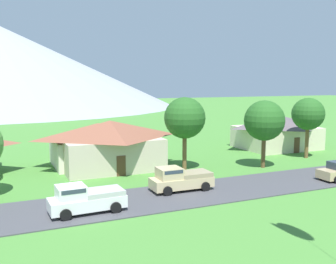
% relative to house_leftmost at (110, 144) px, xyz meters
% --- Properties ---
extents(road_strip, '(160.00, 6.64, 0.08)m').
position_rel_house_leftmost_xyz_m(road_strip, '(0.28, -11.90, -2.58)').
color(road_strip, '#424247').
rests_on(road_strip, ground).
extents(house_leftmost, '(10.65, 8.19, 5.06)m').
position_rel_house_leftmost_xyz_m(house_leftmost, '(0.00, 0.00, 0.00)').
color(house_leftmost, beige).
rests_on(house_leftmost, ground).
extents(house_left_center, '(10.57, 8.63, 4.58)m').
position_rel_house_leftmost_xyz_m(house_left_center, '(24.23, 2.90, -0.25)').
color(house_left_center, beige).
rests_on(house_left_center, ground).
extents(house_rightmost, '(10.40, 7.78, 4.54)m').
position_rel_house_leftmost_xyz_m(house_rightmost, '(-0.61, 2.75, -0.27)').
color(house_rightmost, beige).
rests_on(house_rightmost, ground).
extents(tree_left_of_center, '(3.83, 3.83, 7.20)m').
position_rel_house_leftmost_xyz_m(tree_left_of_center, '(22.96, -4.12, 2.62)').
color(tree_left_of_center, brown).
rests_on(tree_left_of_center, ground).
extents(tree_right_of_center, '(4.26, 4.26, 7.16)m').
position_rel_house_leftmost_xyz_m(tree_right_of_center, '(14.92, -6.28, 2.38)').
color(tree_right_of_center, brown).
rests_on(tree_right_of_center, ground).
extents(tree_near_right, '(4.25, 4.25, 7.53)m').
position_rel_house_leftmost_xyz_m(tree_near_right, '(6.80, -3.84, 2.75)').
color(tree_near_right, brown).
rests_on(tree_near_right, ground).
extents(pickup_truck_sand_west_side, '(5.24, 2.40, 1.99)m').
position_rel_house_leftmost_xyz_m(pickup_truck_sand_west_side, '(2.95, -10.76, -1.56)').
color(pickup_truck_sand_west_side, '#C6B284').
rests_on(pickup_truck_sand_west_side, road_strip).
extents(pickup_truck_white_east_side, '(5.27, 2.47, 1.99)m').
position_rel_house_leftmost_xyz_m(pickup_truck_white_east_side, '(-5.41, -13.04, -1.56)').
color(pickup_truck_white_east_side, white).
rests_on(pickup_truck_white_east_side, road_strip).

